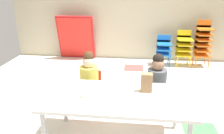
# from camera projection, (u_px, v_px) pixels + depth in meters

# --- Properties ---
(ground_plane) EXTENTS (6.08, 5.07, 0.02)m
(ground_plane) POSITION_uv_depth(u_px,v_px,m) (132.00, 110.00, 3.36)
(ground_plane) COLOR silver
(back_wall) EXTENTS (6.08, 0.10, 2.74)m
(back_wall) POSITION_uv_depth(u_px,v_px,m) (136.00, 3.00, 5.24)
(back_wall) COLOR beige
(back_wall) RESTS_ON ground_plane
(craft_table) EXTENTS (1.63, 0.81, 0.61)m
(craft_table) POSITION_uv_depth(u_px,v_px,m) (117.00, 100.00, 2.49)
(craft_table) COLOR white
(craft_table) RESTS_ON ground_plane
(seated_child_near_camera) EXTENTS (0.32, 0.31, 0.92)m
(seated_child_near_camera) POSITION_uv_depth(u_px,v_px,m) (89.00, 77.00, 3.13)
(seated_child_near_camera) COLOR red
(seated_child_near_camera) RESTS_ON ground_plane
(seated_child_middle_seat) EXTENTS (0.32, 0.32, 0.92)m
(seated_child_middle_seat) POSITION_uv_depth(u_px,v_px,m) (157.00, 80.00, 3.03)
(seated_child_middle_seat) COLOR red
(seated_child_middle_seat) RESTS_ON ground_plane
(kid_chair_blue_stack) EXTENTS (0.32, 0.30, 0.68)m
(kid_chair_blue_stack) POSITION_uv_depth(u_px,v_px,m) (164.00, 48.00, 5.14)
(kid_chair_blue_stack) COLOR blue
(kid_chair_blue_stack) RESTS_ON ground_plane
(kid_chair_yellow_stack) EXTENTS (0.32, 0.30, 0.80)m
(kid_chair_yellow_stack) POSITION_uv_depth(u_px,v_px,m) (184.00, 46.00, 5.07)
(kid_chair_yellow_stack) COLOR yellow
(kid_chair_yellow_stack) RESTS_ON ground_plane
(kid_chair_orange_stack) EXTENTS (0.32, 0.30, 1.04)m
(kid_chair_orange_stack) POSITION_uv_depth(u_px,v_px,m) (203.00, 41.00, 4.99)
(kid_chair_orange_stack) COLOR orange
(kid_chair_orange_stack) RESTS_ON ground_plane
(folded_activity_table) EXTENTS (0.90, 0.29, 1.09)m
(folded_activity_table) POSITION_uv_depth(u_px,v_px,m) (76.00, 38.00, 5.50)
(folded_activity_table) COLOR red
(folded_activity_table) RESTS_ON ground_plane
(paper_bag_brown) EXTENTS (0.13, 0.09, 0.22)m
(paper_bag_brown) POSITION_uv_depth(u_px,v_px,m) (146.00, 83.00, 2.55)
(paper_bag_brown) COLOR #9E754C
(paper_bag_brown) RESTS_ON craft_table
(paper_plate_near_edge) EXTENTS (0.18, 0.18, 0.01)m
(paper_plate_near_edge) POSITION_uv_depth(u_px,v_px,m) (85.00, 96.00, 2.46)
(paper_plate_near_edge) COLOR white
(paper_plate_near_edge) RESTS_ON craft_table
(paper_plate_center_table) EXTENTS (0.18, 0.18, 0.01)m
(paper_plate_center_table) POSITION_uv_depth(u_px,v_px,m) (113.00, 101.00, 2.36)
(paper_plate_center_table) COLOR white
(paper_plate_center_table) RESTS_ON craft_table
(donut_powdered_on_plate) EXTENTS (0.13, 0.13, 0.04)m
(donut_powdered_on_plate) POSITION_uv_depth(u_px,v_px,m) (85.00, 94.00, 2.45)
(donut_powdered_on_plate) COLOR white
(donut_powdered_on_plate) RESTS_ON craft_table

